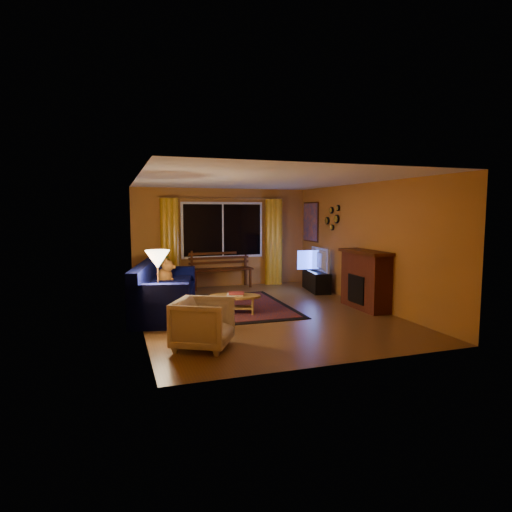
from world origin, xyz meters
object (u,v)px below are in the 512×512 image
object	(u,v)px
bench	(221,279)
sofa	(166,289)
armchair	(203,321)
tv_console	(316,281)
floor_lamp	(158,290)
coffee_table	(235,304)

from	to	relation	value
bench	sofa	distance (m)	2.88
bench	armchair	bearing A→B (deg)	-109.55
armchair	tv_console	world-z (taller)	armchair
floor_lamp	armchair	bearing A→B (deg)	-68.75
sofa	armchair	bearing A→B (deg)	-70.38
tv_console	bench	bearing A→B (deg)	161.93
armchair	floor_lamp	world-z (taller)	floor_lamp
floor_lamp	coffee_table	distance (m)	1.64
sofa	tv_console	xyz separation A→B (m)	(3.76, 1.24, -0.23)
armchair	floor_lamp	xyz separation A→B (m)	(-0.49, 1.25, 0.25)
coffee_table	floor_lamp	bearing A→B (deg)	-158.95
floor_lamp	coffee_table	xyz separation A→B (m)	(1.46, 0.56, -0.46)
floor_lamp	tv_console	world-z (taller)	floor_lamp
armchair	tv_console	bearing A→B (deg)	-16.19
coffee_table	tv_console	distance (m)	3.00
tv_console	armchair	bearing A→B (deg)	-125.67
armchair	floor_lamp	size ratio (longest dim) A/B	0.61
sofa	floor_lamp	world-z (taller)	floor_lamp
sofa	tv_console	distance (m)	3.96
coffee_table	armchair	bearing A→B (deg)	-118.37
floor_lamp	tv_console	size ratio (longest dim) A/B	1.10
bench	floor_lamp	size ratio (longest dim) A/B	1.24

